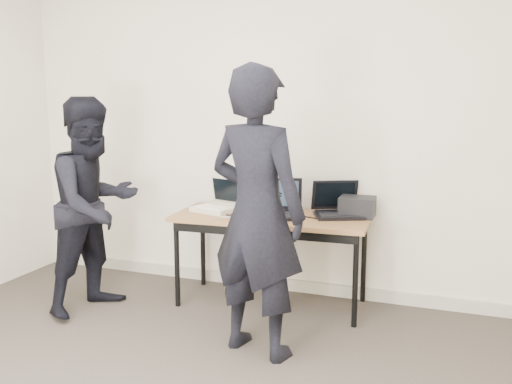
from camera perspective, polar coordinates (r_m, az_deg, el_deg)
The scene contains 13 objects.
room at distance 2.68m, azimuth -14.02°, elevation 2.93°, with size 4.60×4.60×2.80m.
desk at distance 4.42m, azimuth 1.53°, elevation -3.11°, with size 1.53×0.73×0.72m.
laptop_beige at distance 4.59m, azimuth -3.76°, elevation -1.22°, with size 0.40×0.39×0.26m.
laptop_center at distance 4.40m, azimuth 2.22°, elevation -1.55°, with size 0.45×0.44×0.28m.
laptop_right at distance 4.44m, azimuth 8.13°, elevation -1.58°, with size 0.47×0.46×0.26m.
leather_satchel at distance 4.66m, azimuth 0.34°, elevation -0.10°, with size 0.36×0.18×0.25m.
tissue at distance 4.62m, azimuth 0.71°, elevation 1.80°, with size 0.13×0.10×0.08m, color white.
equipment_box at distance 4.43m, azimuth 10.09°, elevation -1.47°, with size 0.26×0.22×0.15m, color black.
power_brick at distance 4.33m, azimuth -1.94°, elevation -2.39°, with size 0.08×0.05×0.03m, color black.
cables at distance 4.37m, azimuth 1.75°, elevation -2.43°, with size 1.15×0.41×0.01m.
person_typist at distance 3.56m, azimuth 0.08°, elevation -2.11°, with size 0.67×0.44×1.84m, color black.
person_observer at distance 4.48m, azimuth -15.85°, elevation -1.30°, with size 0.79×0.62×1.63m, color black.
baseboard at distance 4.95m, azimuth 1.45°, elevation -9.03°, with size 4.50×0.03×0.10m, color #B0A892.
Camera 1 is at (1.50, -2.20, 1.67)m, focal length 40.00 mm.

